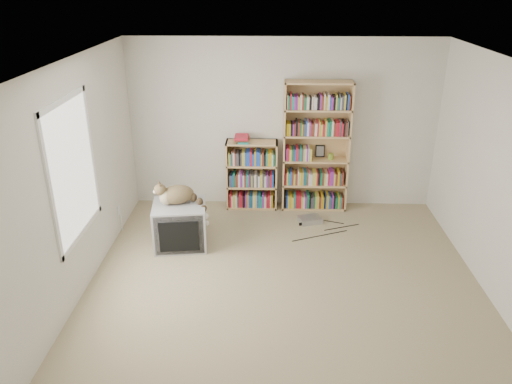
{
  "coord_description": "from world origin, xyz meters",
  "views": [
    {
      "loc": [
        -0.18,
        -4.61,
        3.26
      ],
      "look_at": [
        -0.35,
        1.0,
        0.82
      ],
      "focal_mm": 35.0,
      "sensor_mm": 36.0,
      "label": 1
    }
  ],
  "objects_px": {
    "bookcase_tall": "(316,150)",
    "dvd_player": "(310,220)",
    "cat": "(181,197)",
    "crt_tv": "(180,225)",
    "bookcase_short": "(252,177)"
  },
  "relations": [
    {
      "from": "dvd_player",
      "to": "crt_tv",
      "type": "bearing_deg",
      "value": -175.19
    },
    {
      "from": "crt_tv",
      "to": "bookcase_short",
      "type": "relative_size",
      "value": 0.71
    },
    {
      "from": "bookcase_tall",
      "to": "bookcase_short",
      "type": "bearing_deg",
      "value": -179.88
    },
    {
      "from": "bookcase_tall",
      "to": "crt_tv",
      "type": "bearing_deg",
      "value": -146.12
    },
    {
      "from": "cat",
      "to": "bookcase_tall",
      "type": "xyz_separation_m",
      "value": [
        1.79,
        1.21,
        0.24
      ]
    },
    {
      "from": "crt_tv",
      "to": "bookcase_short",
      "type": "xyz_separation_m",
      "value": [
        0.89,
        1.22,
        0.19
      ]
    },
    {
      "from": "cat",
      "to": "bookcase_tall",
      "type": "relative_size",
      "value": 0.38
    },
    {
      "from": "cat",
      "to": "crt_tv",
      "type": "bearing_deg",
      "value": -173.38
    },
    {
      "from": "crt_tv",
      "to": "dvd_player",
      "type": "height_order",
      "value": "crt_tv"
    },
    {
      "from": "bookcase_tall",
      "to": "dvd_player",
      "type": "relative_size",
      "value": 6.02
    },
    {
      "from": "bookcase_tall",
      "to": "dvd_player",
      "type": "bearing_deg",
      "value": -98.76
    },
    {
      "from": "cat",
      "to": "dvd_player",
      "type": "bearing_deg",
      "value": 0.51
    },
    {
      "from": "cat",
      "to": "bookcase_tall",
      "type": "distance_m",
      "value": 2.18
    },
    {
      "from": "dvd_player",
      "to": "bookcase_tall",
      "type": "bearing_deg",
      "value": 64.3
    },
    {
      "from": "bookcase_tall",
      "to": "bookcase_short",
      "type": "height_order",
      "value": "bookcase_tall"
    }
  ]
}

